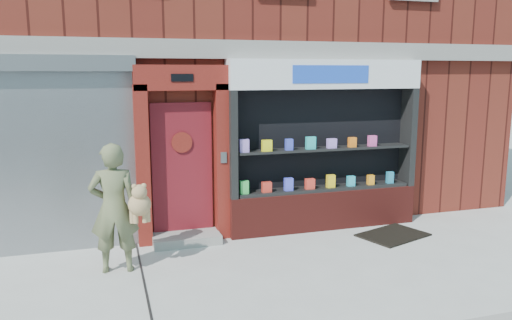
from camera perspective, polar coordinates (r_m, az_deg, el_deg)
name	(u,v)px	position (r m, az deg, el deg)	size (l,w,h in m)	color
ground	(261,278)	(7.05, 0.54, -13.28)	(80.00, 80.00, 0.00)	#9E9E99
building	(185,20)	(12.38, -8.17, 15.56)	(12.00, 8.16, 8.00)	#591B14
shutter_bay	(33,144)	(8.23, -24.17, 1.68)	(3.10, 0.30, 3.04)	gray
red_door_bay	(183,155)	(8.23, -8.37, 0.61)	(1.52, 0.58, 2.90)	#5E1510
pharmacy_bay	(324,153)	(8.91, 7.75, 0.80)	(3.50, 0.41, 3.00)	#5C1A15
woman	(116,208)	(7.23, -15.72, -5.27)	(0.85, 0.56, 1.84)	#5E6542
doormat	(393,235)	(9.02, 15.37, -8.26)	(1.12, 0.78, 0.03)	black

